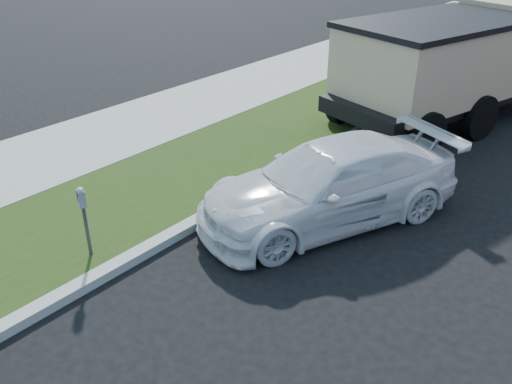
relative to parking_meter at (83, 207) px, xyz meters
The scene contains 5 objects.
ground 3.42m from the parking_meter, 18.13° to the left, with size 120.00×120.00×0.00m, color black.
streetside 4.00m from the parking_meter, 129.14° to the left, with size 6.12×50.00×0.15m.
parking_meter is the anchor object (origin of this frame).
white_wagon 4.20m from the parking_meter, 59.01° to the left, with size 1.95×4.79×1.39m, color white.
dump_truck 10.32m from the parking_meter, 79.93° to the left, with size 4.30×7.44×2.75m.
Camera 1 is at (3.43, -4.76, 5.02)m, focal length 38.00 mm.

